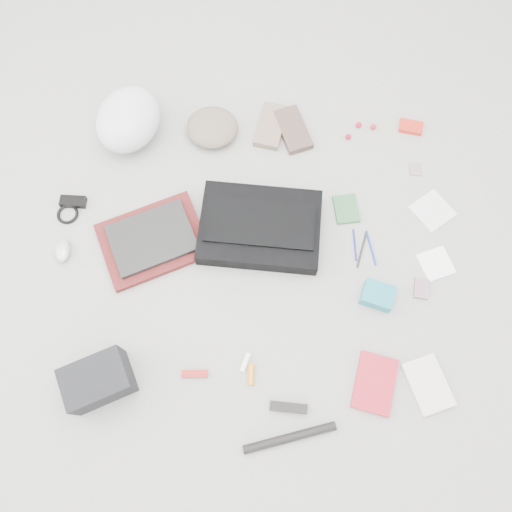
{
  "coord_description": "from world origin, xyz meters",
  "views": [
    {
      "loc": [
        -0.02,
        -0.64,
        1.79
      ],
      "look_at": [
        0.0,
        0.0,
        0.05
      ],
      "focal_mm": 35.0,
      "sensor_mm": 36.0,
      "label": 1
    }
  ],
  "objects_px": {
    "laptop": "(152,238)",
    "messenger_bag": "(260,227)",
    "camera_bag": "(98,381)",
    "accordion_wallet": "(378,295)",
    "book_red": "(375,383)",
    "bike_helmet": "(128,119)"
  },
  "relations": [
    {
      "from": "laptop",
      "to": "book_red",
      "type": "bearing_deg",
      "value": -56.28
    },
    {
      "from": "messenger_bag",
      "to": "laptop",
      "type": "distance_m",
      "value": 0.41
    },
    {
      "from": "accordion_wallet",
      "to": "laptop",
      "type": "bearing_deg",
      "value": -175.81
    },
    {
      "from": "book_red",
      "to": "accordion_wallet",
      "type": "bearing_deg",
      "value": 99.53
    },
    {
      "from": "accordion_wallet",
      "to": "bike_helmet",
      "type": "bearing_deg",
      "value": 162.31
    },
    {
      "from": "laptop",
      "to": "camera_bag",
      "type": "distance_m",
      "value": 0.55
    },
    {
      "from": "messenger_bag",
      "to": "accordion_wallet",
      "type": "relative_size",
      "value": 4.04
    },
    {
      "from": "messenger_bag",
      "to": "camera_bag",
      "type": "bearing_deg",
      "value": -127.93
    },
    {
      "from": "camera_bag",
      "to": "messenger_bag",
      "type": "bearing_deg",
      "value": 23.04
    },
    {
      "from": "accordion_wallet",
      "to": "book_red",
      "type": "bearing_deg",
      "value": -76.87
    },
    {
      "from": "bike_helmet",
      "to": "camera_bag",
      "type": "height_order",
      "value": "bike_helmet"
    },
    {
      "from": "laptop",
      "to": "accordion_wallet",
      "type": "relative_size",
      "value": 2.73
    },
    {
      "from": "laptop",
      "to": "camera_bag",
      "type": "height_order",
      "value": "camera_bag"
    },
    {
      "from": "bike_helmet",
      "to": "accordion_wallet",
      "type": "height_order",
      "value": "bike_helmet"
    },
    {
      "from": "bike_helmet",
      "to": "book_red",
      "type": "bearing_deg",
      "value": -28.94
    },
    {
      "from": "laptop",
      "to": "messenger_bag",
      "type": "bearing_deg",
      "value": -16.74
    },
    {
      "from": "camera_bag",
      "to": "book_red",
      "type": "xyz_separation_m",
      "value": [
        0.95,
        -0.04,
        -0.06
      ]
    },
    {
      "from": "messenger_bag",
      "to": "book_red",
      "type": "xyz_separation_m",
      "value": [
        0.38,
        -0.59,
        -0.03
      ]
    },
    {
      "from": "messenger_bag",
      "to": "book_red",
      "type": "height_order",
      "value": "messenger_bag"
    },
    {
      "from": "messenger_bag",
      "to": "camera_bag",
      "type": "height_order",
      "value": "camera_bag"
    },
    {
      "from": "book_red",
      "to": "accordion_wallet",
      "type": "distance_m",
      "value": 0.32
    },
    {
      "from": "messenger_bag",
      "to": "accordion_wallet",
      "type": "bearing_deg",
      "value": -26.14
    }
  ]
}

